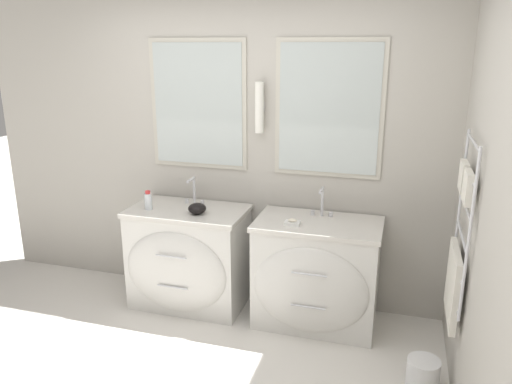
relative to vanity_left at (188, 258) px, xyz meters
The scene contains 10 objects.
wall_back 1.06m from the vanity_left, 39.20° to the left, with size 4.80×0.15×2.60m.
wall_right 2.31m from the vanity_left, 14.85° to the right, with size 0.13×3.40×2.60m.
vanity_left is the anchor object (origin of this frame).
vanity_right 1.07m from the vanity_left, ahead, with size 0.94×0.62×0.83m.
faucet_left 0.55m from the vanity_left, 90.00° to the left, with size 0.17×0.14×0.23m.
faucet_right 1.20m from the vanity_left, ahead, with size 0.17×0.14×0.23m.
toiletry_bottle 0.57m from the vanity_left, 169.34° to the right, with size 0.06×0.06×0.16m.
amenity_bowl 0.47m from the vanity_left, 20.90° to the right, with size 0.14×0.14×0.09m.
soap_dish 0.99m from the vanity_left, ahead, with size 0.11×0.08×0.04m.
waste_bin 1.97m from the vanity_left, 17.13° to the right, with size 0.21×0.21×0.21m.
Camera 1 is at (1.19, -2.19, 2.11)m, focal length 35.00 mm.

